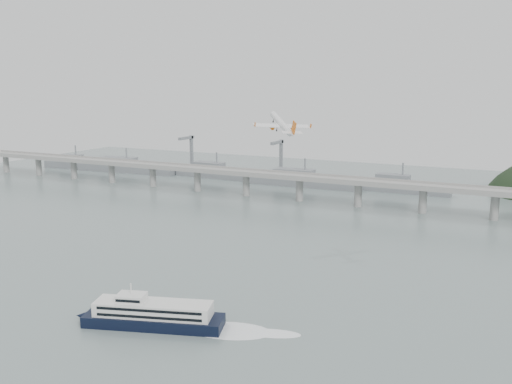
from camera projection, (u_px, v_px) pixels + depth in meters
The scene contains 5 objects.
ground at pixel (207, 284), 264.72m from camera, with size 900.00×900.00×0.00m, color slate.
bridge at pixel (333, 183), 438.27m from camera, with size 800.00×22.00×23.90m.
distant_fleet at pixel (210, 172), 564.02m from camera, with size 453.00×60.90×40.00m.
ferry at pixel (154, 315), 217.55m from camera, with size 90.45×36.99×17.54m.
airliner at pixel (282, 124), 344.22m from camera, with size 33.58×33.51×16.91m.
Camera 1 is at (131.29, -215.26, 95.40)m, focal length 38.00 mm.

